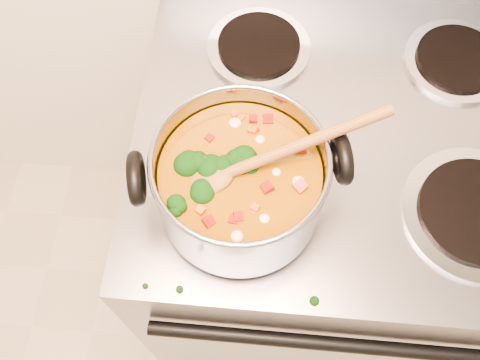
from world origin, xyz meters
name	(u,v)px	position (x,y,z in m)	size (l,w,h in m)	color
electric_range	(321,224)	(0.07, 1.16, 0.47)	(0.75, 0.68, 1.08)	gray
stockpot	(240,182)	(-0.11, 1.00, 1.00)	(0.31, 0.24, 0.15)	#93939A
wooden_spoon	(254,163)	(-0.09, 1.00, 1.05)	(0.28, 0.14, 0.09)	brown
cooktop_crumbs	(184,195)	(-0.20, 1.00, 0.92)	(0.21, 0.30, 0.01)	black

